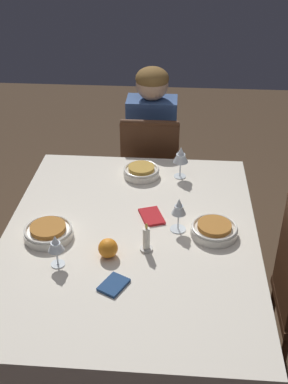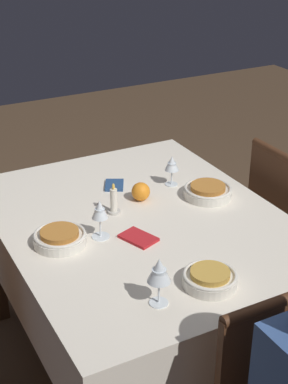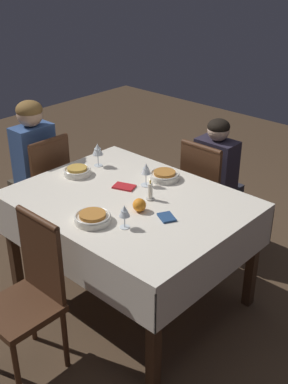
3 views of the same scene
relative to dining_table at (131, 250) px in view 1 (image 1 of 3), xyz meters
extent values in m
plane|color=#4C3826|center=(0.00, 0.00, -0.67)|extent=(8.00, 8.00, 0.00)
cube|color=silver|center=(0.00, 0.00, 0.07)|extent=(1.41, 1.10, 0.04)
cube|color=silver|center=(0.00, 0.55, -0.07)|extent=(1.41, 0.01, 0.25)
cube|color=silver|center=(0.00, -0.55, -0.07)|extent=(1.41, 0.01, 0.25)
cube|color=silver|center=(0.70, 0.00, -0.07)|extent=(0.01, 1.10, 0.25)
cube|color=#3D2616|center=(0.63, 0.48, -0.31)|extent=(0.06, 0.06, 0.73)
cube|color=#3D2616|center=(0.63, -0.48, -0.31)|extent=(0.06, 0.06, 0.73)
cube|color=#472816|center=(1.01, -0.03, -0.25)|extent=(0.37, 0.37, 0.04)
cube|color=#472816|center=(0.84, -0.03, 0.00)|extent=(0.03, 0.34, 0.47)
cylinder|color=#472816|center=(0.84, -0.03, 0.24)|extent=(0.04, 0.33, 0.04)
cylinder|color=#472816|center=(1.17, -0.19, -0.47)|extent=(0.03, 0.03, 0.40)
cylinder|color=#472816|center=(1.17, 0.13, -0.47)|extent=(0.03, 0.03, 0.40)
cylinder|color=#472816|center=(0.85, -0.19, -0.47)|extent=(0.03, 0.03, 0.40)
cylinder|color=#472816|center=(0.85, 0.13, -0.47)|extent=(0.03, 0.03, 0.40)
cylinder|color=#472816|center=(-0.19, -0.70, -0.47)|extent=(0.03, 0.03, 0.40)
cylinder|color=#472816|center=(0.12, -0.70, -0.47)|extent=(0.03, 0.03, 0.40)
cylinder|color=#472816|center=(0.15, 0.70, -0.47)|extent=(0.03, 0.03, 0.40)
cube|color=#4C4233|center=(1.20, -0.03, -0.45)|extent=(0.14, 0.22, 0.44)
cube|color=#4C4233|center=(1.12, -0.03, -0.20)|extent=(0.31, 0.24, 0.06)
cube|color=#38568E|center=(1.03, -0.03, 0.07)|extent=(0.18, 0.30, 0.48)
sphere|color=#D6A884|center=(1.03, -0.03, 0.40)|extent=(0.19, 0.19, 0.19)
ellipsoid|color=brown|center=(1.03, -0.03, 0.43)|extent=(0.19, 0.19, 0.13)
cylinder|color=silver|center=(0.50, -0.01, 0.11)|extent=(0.19, 0.19, 0.04)
torus|color=silver|center=(0.50, -0.01, 0.13)|extent=(0.18, 0.18, 0.01)
cylinder|color=gold|center=(0.50, -0.01, 0.13)|extent=(0.13, 0.13, 0.02)
cylinder|color=white|center=(0.51, -0.21, 0.09)|extent=(0.06, 0.06, 0.00)
cylinder|color=white|center=(0.51, -0.21, 0.13)|extent=(0.01, 0.01, 0.08)
cone|color=white|center=(0.51, -0.21, 0.22)|extent=(0.08, 0.08, 0.08)
cylinder|color=white|center=(0.51, -0.21, 0.20)|extent=(0.05, 0.05, 0.04)
cylinder|color=silver|center=(0.02, -0.36, 0.11)|extent=(0.20, 0.20, 0.04)
torus|color=silver|center=(0.02, -0.36, 0.13)|extent=(0.20, 0.20, 0.01)
cylinder|color=#B2702D|center=(0.02, -0.36, 0.13)|extent=(0.15, 0.15, 0.02)
cylinder|color=white|center=(0.05, -0.21, 0.09)|extent=(0.07, 0.07, 0.00)
cylinder|color=white|center=(0.05, -0.21, 0.13)|extent=(0.01, 0.01, 0.08)
cone|color=white|center=(0.05, -0.21, 0.21)|extent=(0.06, 0.06, 0.07)
cylinder|color=white|center=(0.05, -0.21, 0.20)|extent=(0.04, 0.04, 0.03)
cylinder|color=silver|center=(-0.05, 0.35, 0.11)|extent=(0.21, 0.21, 0.04)
torus|color=silver|center=(-0.05, 0.35, 0.13)|extent=(0.21, 0.21, 0.01)
cylinder|color=#B2702D|center=(-0.05, 0.35, 0.13)|extent=(0.15, 0.15, 0.02)
cylinder|color=white|center=(-0.22, 0.27, 0.09)|extent=(0.06, 0.06, 0.00)
cylinder|color=white|center=(-0.22, 0.27, 0.13)|extent=(0.01, 0.01, 0.07)
cone|color=white|center=(-0.22, 0.27, 0.20)|extent=(0.06, 0.06, 0.07)
cylinder|color=white|center=(-0.22, 0.27, 0.18)|extent=(0.04, 0.04, 0.03)
cylinder|color=beige|center=(-0.10, -0.08, 0.09)|extent=(0.05, 0.05, 0.01)
cylinder|color=white|center=(-0.10, -0.08, 0.15)|extent=(0.03, 0.03, 0.10)
ellipsoid|color=#F9C64C|center=(-0.10, -0.08, 0.21)|extent=(0.01, 0.01, 0.03)
sphere|color=orange|center=(-0.15, 0.07, 0.13)|extent=(0.08, 0.08, 0.08)
cube|color=red|center=(0.13, -0.08, 0.09)|extent=(0.16, 0.13, 0.01)
cube|color=navy|center=(-0.33, 0.03, 0.09)|extent=(0.14, 0.12, 0.01)
camera|label=1|loc=(-1.66, -0.19, 1.34)|focal=45.00mm
camera|label=2|loc=(1.84, -0.96, 1.26)|focal=55.00mm
camera|label=3|loc=(-1.86, 1.88, 1.48)|focal=45.00mm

